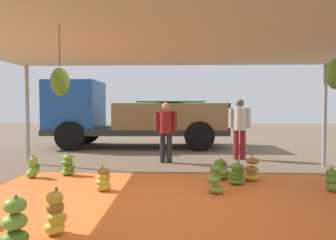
% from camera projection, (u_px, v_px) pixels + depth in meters
% --- Properties ---
extents(ground_plane, '(40.00, 40.00, 0.00)m').
position_uv_depth(ground_plane, '(173.00, 167.00, 8.08)').
color(ground_plane, brown).
extents(tarp_orange, '(6.47, 4.40, 0.01)m').
position_uv_depth(tarp_orange, '(169.00, 203.00, 5.09)').
color(tarp_orange, orange).
rests_on(tarp_orange, ground).
extents(tent_canopy, '(8.00, 7.00, 2.63)m').
position_uv_depth(tent_canopy, '(169.00, 37.00, 4.87)').
color(tent_canopy, '#9EA0A5').
rests_on(tent_canopy, ground).
extents(banana_bunch_0, '(0.28, 0.29, 0.44)m').
position_uv_depth(banana_bunch_0, '(332.00, 181.00, 5.73)').
color(banana_bunch_0, '#60932D').
rests_on(banana_bunch_0, tarp_orange).
extents(banana_bunch_1, '(0.43, 0.43, 0.51)m').
position_uv_depth(banana_bunch_1, '(252.00, 170.00, 6.58)').
color(banana_bunch_1, gold).
rests_on(banana_bunch_1, tarp_orange).
extents(banana_bunch_2, '(0.39, 0.39, 0.45)m').
position_uv_depth(banana_bunch_2, '(103.00, 180.00, 5.80)').
color(banana_bunch_2, gold).
rests_on(banana_bunch_2, tarp_orange).
extents(banana_bunch_4, '(0.39, 0.39, 0.47)m').
position_uv_depth(banana_bunch_4, '(237.00, 174.00, 6.26)').
color(banana_bunch_4, '#518428').
rests_on(banana_bunch_4, tarp_orange).
extents(banana_bunch_5, '(0.41, 0.41, 0.51)m').
position_uv_depth(banana_bunch_5, '(68.00, 166.00, 7.07)').
color(banana_bunch_5, '#6B9E38').
rests_on(banana_bunch_5, tarp_orange).
extents(banana_bunch_6, '(0.36, 0.35, 0.54)m').
position_uv_depth(banana_bunch_6, '(215.00, 180.00, 5.60)').
color(banana_bunch_6, '#75A83D').
rests_on(banana_bunch_6, tarp_orange).
extents(banana_bunch_7, '(0.37, 0.34, 0.56)m').
position_uv_depth(banana_bunch_7, '(55.00, 214.00, 3.83)').
color(banana_bunch_7, gold).
rests_on(banana_bunch_7, tarp_orange).
extents(banana_bunch_8, '(0.42, 0.41, 0.45)m').
position_uv_depth(banana_bunch_8, '(221.00, 170.00, 6.70)').
color(banana_bunch_8, '#6B9E38').
rests_on(banana_bunch_8, tarp_orange).
extents(banana_bunch_9, '(0.38, 0.39, 0.56)m').
position_uv_depth(banana_bunch_9, '(15.00, 224.00, 3.52)').
color(banana_bunch_9, '#477523').
rests_on(banana_bunch_9, tarp_orange).
extents(banana_bunch_10, '(0.30, 0.31, 0.48)m').
position_uv_depth(banana_bunch_10, '(33.00, 168.00, 6.84)').
color(banana_bunch_10, '#75A83D').
rests_on(banana_bunch_10, tarp_orange).
extents(cargo_truck_main, '(6.44, 2.55, 2.40)m').
position_uv_depth(cargo_truck_main, '(129.00, 115.00, 11.94)').
color(cargo_truck_main, '#2D2D2D').
rests_on(cargo_truck_main, ground).
extents(worker_0, '(0.62, 0.38, 1.70)m').
position_uv_depth(worker_0, '(240.00, 124.00, 9.21)').
color(worker_0, maroon).
rests_on(worker_0, ground).
extents(worker_1, '(0.59, 0.36, 1.60)m').
position_uv_depth(worker_1, '(166.00, 128.00, 8.67)').
color(worker_1, '#26262D').
rests_on(worker_1, ground).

